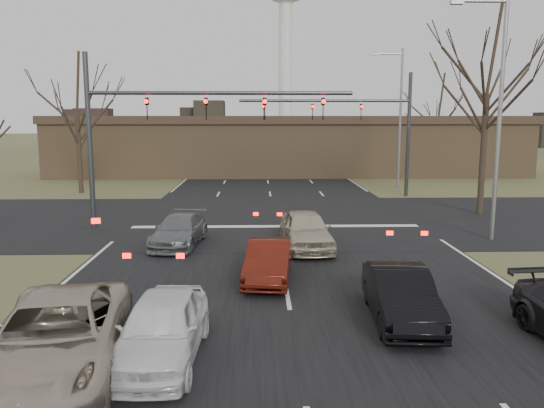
% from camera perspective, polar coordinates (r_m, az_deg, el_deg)
% --- Properties ---
extents(ground, '(360.00, 360.00, 0.00)m').
position_cam_1_polar(ground, '(12.60, 2.47, -14.44)').
color(ground, '#4D532C').
rests_on(ground, ground).
extents(road_main, '(14.00, 300.00, 0.02)m').
position_cam_1_polar(road_main, '(71.70, -0.90, 5.10)').
color(road_main, black).
rests_on(road_main, ground).
extents(road_cross, '(200.00, 14.00, 0.02)m').
position_cam_1_polar(road_cross, '(27.00, 0.24, -1.59)').
color(road_cross, black).
rests_on(road_cross, ground).
extents(building, '(42.40, 10.40, 5.30)m').
position_cam_1_polar(building, '(49.66, 1.72, 6.38)').
color(building, brown).
rests_on(building, ground).
extents(mast_arm_near, '(12.12, 0.24, 8.00)m').
position_cam_1_polar(mast_arm_near, '(24.91, -11.87, 9.02)').
color(mast_arm_near, '#383A3D').
rests_on(mast_arm_near, ground).
extents(mast_arm_far, '(11.12, 0.24, 8.00)m').
position_cam_1_polar(mast_arm_far, '(35.23, 10.06, 8.96)').
color(mast_arm_far, '#383A3D').
rests_on(mast_arm_far, ground).
extents(streetlight_right_near, '(2.34, 0.25, 10.00)m').
position_cam_1_polar(streetlight_right_near, '(23.59, 22.96, 9.75)').
color(streetlight_right_near, gray).
rests_on(streetlight_right_near, ground).
extents(streetlight_right_far, '(2.34, 0.25, 10.00)m').
position_cam_1_polar(streetlight_right_far, '(39.84, 13.40, 9.67)').
color(streetlight_right_far, gray).
rests_on(streetlight_right_far, ground).
extents(tree_right_near, '(6.90, 6.90, 11.50)m').
position_cam_1_polar(tree_right_near, '(30.21, 22.42, 15.81)').
color(tree_right_near, black).
rests_on(tree_right_near, ground).
extents(tree_left_far, '(5.70, 5.70, 9.50)m').
position_cam_1_polar(tree_left_far, '(38.56, -20.41, 12.00)').
color(tree_left_far, black).
rests_on(tree_left_far, ground).
extents(tree_right_far, '(5.40, 5.40, 9.00)m').
position_cam_1_polar(tree_right_far, '(49.18, 17.55, 10.95)').
color(tree_right_far, black).
rests_on(tree_right_far, ground).
extents(car_silver_suv, '(3.24, 5.75, 1.52)m').
position_cam_1_polar(car_silver_suv, '(11.73, -22.15, -12.96)').
color(car_silver_suv, '#AEA18D').
rests_on(car_silver_suv, ground).
extents(car_white_sedan, '(1.81, 4.17, 1.40)m').
position_cam_1_polar(car_white_sedan, '(11.66, -11.79, -12.91)').
color(car_white_sedan, white).
rests_on(car_white_sedan, ground).
extents(car_black_hatch, '(1.67, 4.14, 1.34)m').
position_cam_1_polar(car_black_hatch, '(13.85, 13.65, -9.51)').
color(car_black_hatch, black).
rests_on(car_black_hatch, ground).
extents(car_grey_ahead, '(2.16, 4.38, 1.22)m').
position_cam_1_polar(car_grey_ahead, '(21.62, -9.95, -2.82)').
color(car_grey_ahead, slate).
rests_on(car_grey_ahead, ground).
extents(car_red_ahead, '(1.70, 3.91, 1.25)m').
position_cam_1_polar(car_red_ahead, '(16.72, -0.35, -6.17)').
color(car_red_ahead, '#4C130A').
rests_on(car_red_ahead, ground).
extents(car_silver_ahead, '(2.07, 4.51, 1.50)m').
position_cam_1_polar(car_silver_ahead, '(20.76, 3.65, -2.81)').
color(car_silver_ahead, beige).
rests_on(car_silver_ahead, ground).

